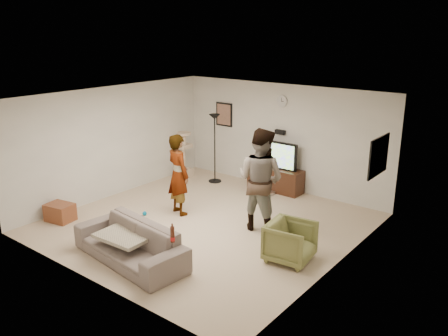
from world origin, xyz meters
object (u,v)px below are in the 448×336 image
Objects in this scene: sofa at (130,243)px; beer_bottle at (172,234)px; tv_stand at (275,179)px; side_table at (60,212)px; person_right at (260,180)px; tv at (276,155)px; armchair at (290,242)px; cat_tree at (183,154)px; floor_lamp at (215,149)px; person_left at (178,175)px.

beer_bottle reaches higher than sofa.
tv_stand is 2.52× the size of side_table.
sofa is (-0.96, -2.41, -0.67)m from person_right.
beer_bottle is at bearing -4.06° from side_table.
person_right reaches higher than beer_bottle.
person_right is at bearing 32.91° from side_table.
tv is 1.45× the size of armchair.
cat_tree is 3.70m from side_table.
floor_lamp is at bearing -36.21° from person_right.
side_table is at bearing -103.05° from floor_lamp.
tv_stand is 3.48m from armchair.
person_right is (3.38, -1.51, 0.39)m from cat_tree.
floor_lamp is (-1.54, -0.39, -0.02)m from tv.
sofa is at bearing 65.97° from person_right.
person_right is at bearing 74.73° from sofa.
person_right reaches higher than armchair.
tv_stand is at bearing 0.00° from tv.
person_right is at bearing -65.73° from tv_stand.
floor_lamp is at bearing 76.95° from side_table.
tv is 1.59m from floor_lamp.
tv is at bearing -67.98° from person_right.
beer_bottle is (2.50, -4.07, -0.09)m from floor_lamp.
person_left reaches higher than armchair.
tv_stand is 0.78× the size of floor_lamp.
floor_lamp reaches higher than beer_bottle.
person_left is 0.86× the size of person_right.
sofa is 1.09m from beer_bottle.
side_table is at bearing 64.75° from person_left.
tv is 3.52m from armchair.
cat_tree reaches higher than tv_stand.
beer_bottle is at bearing -48.89° from cat_tree.
floor_lamp is 4.36m from armchair.
side_table is at bearing 30.66° from person_right.
beer_bottle reaches higher than armchair.
person_left is at bearing 47.75° from side_table.
floor_lamp is 3.99m from side_table.
side_table is (-2.43, -4.22, -0.70)m from tv.
floor_lamp is at bearing -165.84° from tv_stand.
floor_lamp is 0.79× the size of sofa.
sofa is at bearing -5.74° from side_table.
person_right is (0.92, -2.05, 0.71)m from tv_stand.
armchair is at bearing 17.37° from side_table.
cat_tree is (-0.92, -0.15, -0.25)m from floor_lamp.
tv is 0.49× the size of sofa.
floor_lamp reaches higher than cat_tree.
sofa is at bearing 180.00° from beer_bottle.
beer_bottle is (1.00, 0.00, 0.44)m from sofa.
side_table is (-3.39, 0.24, -0.58)m from beer_bottle.
cat_tree is 0.55× the size of sofa.
armchair is (3.59, -2.43, -0.52)m from floor_lamp.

